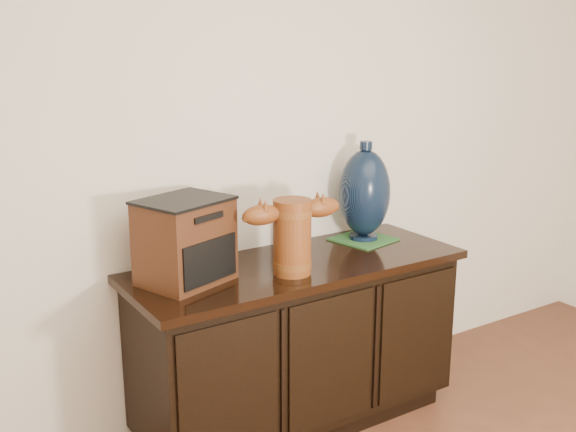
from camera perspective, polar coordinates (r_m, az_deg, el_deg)
sideboard at (r=2.99m, az=0.78°, el=-10.63°), size 1.46×0.56×0.75m
terracotta_vessel at (r=2.67m, az=0.35°, el=-1.38°), size 0.43×0.17×0.30m
tv_radio at (r=2.60m, az=-8.70°, el=-2.10°), size 0.40×0.36×0.33m
green_mat at (r=3.18m, az=6.39°, el=-1.96°), size 0.29×0.29×0.01m
lamp_base at (r=3.13m, az=6.51°, el=1.94°), size 0.28×0.28×0.46m
spray_can at (r=2.98m, az=0.19°, el=-1.24°), size 0.06×0.06×0.19m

